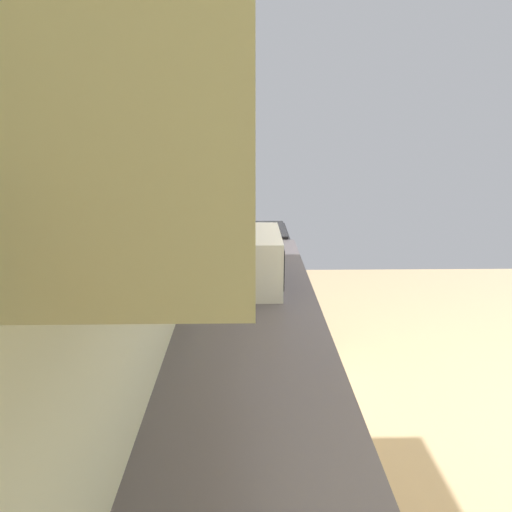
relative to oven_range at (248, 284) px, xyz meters
name	(u,v)px	position (x,y,z in m)	size (l,w,h in m)	color
wall_back	(158,210)	(-1.65, 0.36, 0.89)	(4.47, 0.12, 2.71)	beige
counter_run	(250,468)	(-2.05, -0.01, -0.02)	(3.54, 0.64, 0.89)	beige
upper_cabinets	(198,88)	(-2.05, 0.15, 1.34)	(2.04, 0.31, 0.63)	beige
oven_range	(248,284)	(0.00, 0.00, 0.00)	(0.58, 0.61, 1.07)	black
microwave	(245,260)	(-1.26, 0.01, 0.57)	(0.50, 0.36, 0.28)	white
bowl	(266,251)	(-0.67, -0.12, 0.45)	(0.16, 0.16, 0.04)	#D84C47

